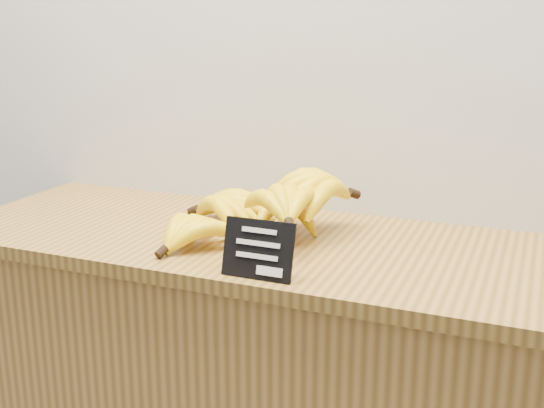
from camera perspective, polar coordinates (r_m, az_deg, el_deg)
The scene contains 3 objects.
counter_top at distance 1.48m, azimuth 0.73°, elevation -3.44°, with size 1.51×0.54×0.03m, color olive.
chalkboard_sign at distance 1.24m, azimuth -1.18°, elevation -3.83°, with size 0.14×0.01×0.11m, color black.
banana_pile at distance 1.49m, azimuth -0.55°, elevation -0.37°, with size 0.46×0.40×0.13m.
Camera 1 is at (0.43, 1.45, 1.39)m, focal length 45.00 mm.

